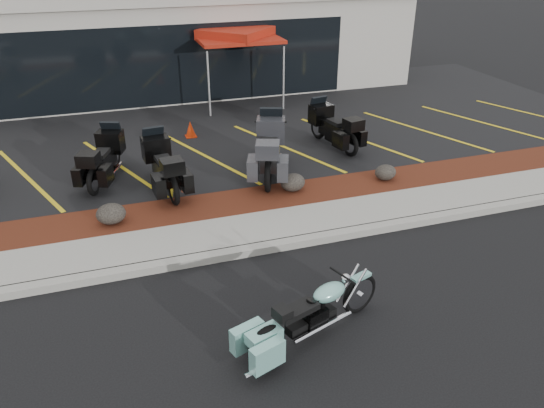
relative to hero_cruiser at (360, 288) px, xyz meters
name	(u,v)px	position (x,y,z in m)	size (l,w,h in m)	color
ground	(273,278)	(-1.01, 1.31, -0.46)	(90.00, 90.00, 0.00)	black
curb	(258,249)	(-1.01, 2.21, -0.38)	(24.00, 0.25, 0.15)	gray
sidewalk	(248,231)	(-1.01, 2.91, -0.38)	(24.00, 1.20, 0.15)	gray
mulch_bed	(233,205)	(-1.01, 4.11, -0.38)	(24.00, 1.20, 0.16)	#3C160D
upper_lot	(189,128)	(-1.01, 9.51, -0.38)	(26.00, 9.60, 0.15)	black
dealership_building	(156,31)	(-1.01, 15.78, 1.55)	(18.00, 8.16, 4.00)	#ADA99C
boulder_left	(111,214)	(-3.59, 3.97, -0.09)	(0.60, 0.50, 0.42)	black
boulder_mid	(293,182)	(0.44, 4.25, -0.09)	(0.58, 0.48, 0.41)	black
boulder_right	(385,172)	(2.76, 4.12, -0.11)	(0.52, 0.43, 0.37)	black
hero_cruiser	(360,288)	(0.00, 0.00, 0.00)	(2.61, 0.66, 0.92)	#7DC3B7
touring_black_front	(113,145)	(-3.34, 6.89, 0.30)	(2.10, 0.80, 1.22)	black
touring_black_mid	(155,152)	(-2.40, 6.01, 0.33)	(2.20, 0.84, 1.28)	black
touring_grey	(271,135)	(0.53, 6.10, 0.41)	(2.47, 0.94, 1.44)	#313237
touring_black_rear	(318,118)	(2.33, 7.28, 0.31)	(2.13, 0.81, 1.24)	black
traffic_cone	(190,129)	(-1.12, 8.58, -0.08)	(0.30, 0.30, 0.46)	red
popup_canopy	(236,35)	(1.09, 11.56, 1.95)	(3.20, 3.20, 2.49)	silver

